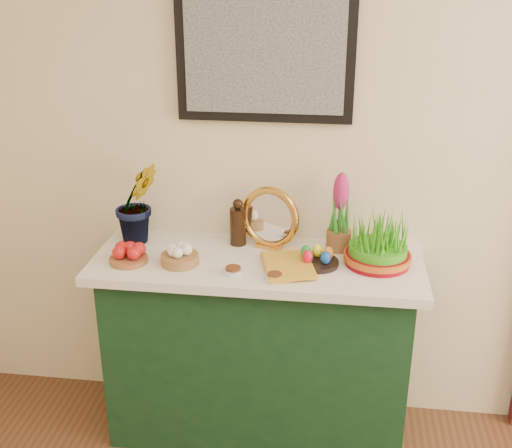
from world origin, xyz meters
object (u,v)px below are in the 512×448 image
(hyacinth_green, at_px, (136,190))
(mirror, at_px, (270,218))
(sideboard, at_px, (257,351))
(book, at_px, (264,266))
(wheatgrass_sabzeh, at_px, (378,242))

(hyacinth_green, distance_m, mirror, 0.60)
(sideboard, xyz_separation_m, book, (0.04, -0.11, 0.48))
(book, xyz_separation_m, wheatgrass_sabzeh, (0.46, 0.12, 0.08))
(mirror, relative_size, wheatgrass_sabzeh, 1.01)
(mirror, bearing_deg, book, -88.93)
(sideboard, xyz_separation_m, wheatgrass_sabzeh, (0.50, 0.02, 0.56))
(hyacinth_green, relative_size, book, 1.86)
(hyacinth_green, distance_m, wheatgrass_sabzeh, 1.07)
(mirror, xyz_separation_m, wheatgrass_sabzeh, (0.46, -0.11, -0.03))
(sideboard, height_order, mirror, mirror)
(sideboard, height_order, wheatgrass_sabzeh, wheatgrass_sabzeh)
(wheatgrass_sabzeh, bearing_deg, book, -165.06)
(hyacinth_green, bearing_deg, sideboard, -51.14)
(hyacinth_green, relative_size, mirror, 1.72)
(sideboard, bearing_deg, mirror, 74.20)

